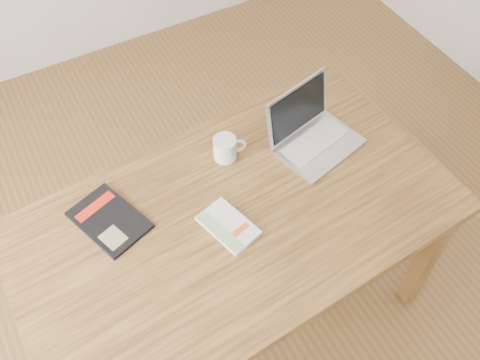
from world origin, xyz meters
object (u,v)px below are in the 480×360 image
white_guidebook (228,226)px  coffee_mug (226,148)px  desk (236,230)px  black_guidebook (109,220)px  laptop (312,132)px

white_guidebook → coffee_mug: (0.14, 0.28, 0.04)m
coffee_mug → desk: bearing=-95.4°
black_guidebook → coffee_mug: 0.48m
laptop → coffee_mug: laptop is taller
desk → laptop: size_ratio=4.39×
black_guidebook → laptop: (0.79, -0.03, 0.04)m
black_guidebook → laptop: size_ratio=0.86×
black_guidebook → white_guidebook: bearing=-51.4°
white_guidebook → laptop: bearing=7.4°
black_guidebook → coffee_mug: size_ratio=2.51×
black_guidebook → coffee_mug: coffee_mug is taller
desk → laptop: (0.41, 0.16, 0.14)m
black_guidebook → desk: bearing=-45.1°
desk → black_guidebook: bearing=150.0°
desk → laptop: 0.46m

